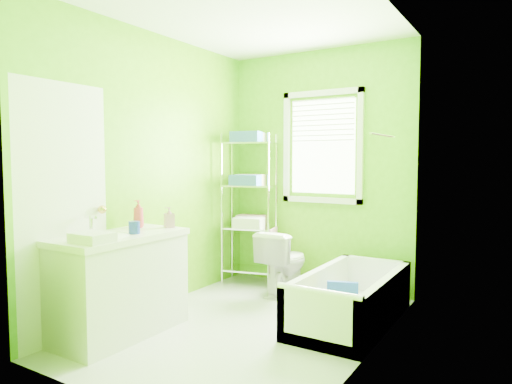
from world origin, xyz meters
The scene contains 9 objects.
ground centered at (0.00, 0.00, 0.00)m, with size 2.90×2.90×0.00m, color silver.
room_envelope centered at (0.00, 0.00, 1.55)m, with size 2.14×2.94×2.62m.
window centered at (0.05, 1.42, 1.61)m, with size 0.92×0.05×1.22m.
door centered at (-1.04, -1.00, 1.00)m, with size 0.09×0.80×2.00m.
right_wall_decor centered at (1.04, -0.02, 1.32)m, with size 0.04×1.48×1.17m.
bathtub centered at (0.71, 0.51, 0.15)m, with size 0.67×1.44×0.47m.
toilet centered at (-0.19, 0.99, 0.34)m, with size 0.38×0.66×0.68m, color white.
vanity centered at (-0.78, -0.70, 0.44)m, with size 0.56×1.09×1.06m.
wire_shelf_unit centered at (-0.72, 1.18, 1.05)m, with size 0.64×0.52×1.72m.
Camera 1 is at (2.04, -3.19, 1.41)m, focal length 32.00 mm.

